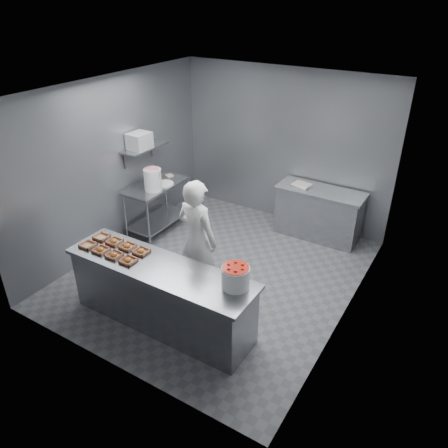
{
  "coord_description": "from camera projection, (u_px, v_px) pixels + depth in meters",
  "views": [
    {
      "loc": [
        3.04,
        -4.76,
        3.97
      ],
      "look_at": [
        0.24,
        -0.2,
        1.03
      ],
      "focal_mm": 35.0,
      "sensor_mm": 36.0,
      "label": 1
    }
  ],
  "objects": [
    {
      "name": "floor",
      "position": [
        217.0,
        272.0,
        6.86
      ],
      "size": [
        4.5,
        4.5,
        0.0
      ],
      "primitive_type": "plane",
      "color": "#4C4C51",
      "rests_on": "ground"
    },
    {
      "name": "ceiling",
      "position": [
        216.0,
        90.0,
        5.51
      ],
      "size": [
        4.5,
        4.5,
        0.0
      ],
      "primitive_type": "plane",
      "rotation": [
        3.14,
        0.0,
        0.0
      ],
      "color": "white",
      "rests_on": "wall_back"
    },
    {
      "name": "wall_back",
      "position": [
        283.0,
        147.0,
        7.87
      ],
      "size": [
        4.0,
        0.04,
        2.8
      ],
      "primitive_type": "cube",
      "color": "slate",
      "rests_on": "ground"
    },
    {
      "name": "wall_left",
      "position": [
        113.0,
        165.0,
        7.1
      ],
      "size": [
        0.04,
        4.5,
        2.8
      ],
      "primitive_type": "cube",
      "color": "slate",
      "rests_on": "ground"
    },
    {
      "name": "wall_right",
      "position": [
        356.0,
        227.0,
        5.27
      ],
      "size": [
        0.04,
        4.5,
        2.8
      ],
      "primitive_type": "cube",
      "color": "slate",
      "rests_on": "ground"
    },
    {
      "name": "service_counter",
      "position": [
        161.0,
        295.0,
        5.63
      ],
      "size": [
        2.6,
        0.7,
        0.9
      ],
      "color": "slate",
      "rests_on": "ground"
    },
    {
      "name": "prep_table",
      "position": [
        157.0,
        200.0,
        7.78
      ],
      "size": [
        0.6,
        1.2,
        0.9
      ],
      "color": "slate",
      "rests_on": "ground"
    },
    {
      "name": "back_counter",
      "position": [
        318.0,
        213.0,
        7.65
      ],
      "size": [
        1.5,
        0.6,
        0.9
      ],
      "color": "slate",
      "rests_on": "ground"
    },
    {
      "name": "wall_shelf",
      "position": [
        145.0,
        147.0,
        7.39
      ],
      "size": [
        0.35,
        0.9,
        0.03
      ],
      "primitive_type": "cube",
      "color": "slate",
      "rests_on": "wall_left"
    },
    {
      "name": "tray_0",
      "position": [
        88.0,
        245.0,
        5.82
      ],
      "size": [
        0.19,
        0.18,
        0.04
      ],
      "color": "tan",
      "rests_on": "service_counter"
    },
    {
      "name": "tray_1",
      "position": [
        101.0,
        250.0,
        5.71
      ],
      "size": [
        0.19,
        0.18,
        0.06
      ],
      "color": "tan",
      "rests_on": "service_counter"
    },
    {
      "name": "tray_2",
      "position": [
        114.0,
        255.0,
        5.6
      ],
      "size": [
        0.19,
        0.18,
        0.06
      ],
      "color": "tan",
      "rests_on": "service_counter"
    },
    {
      "name": "tray_3",
      "position": [
        128.0,
        260.0,
        5.49
      ],
      "size": [
        0.19,
        0.18,
        0.06
      ],
      "color": "tan",
      "rests_on": "service_counter"
    },
    {
      "name": "tray_4",
      "position": [
        101.0,
        237.0,
        6.01
      ],
      "size": [
        0.19,
        0.18,
        0.04
      ],
      "color": "tan",
      "rests_on": "service_counter"
    },
    {
      "name": "tray_5",
      "position": [
        114.0,
        241.0,
        5.9
      ],
      "size": [
        0.19,
        0.18,
        0.06
      ],
      "color": "tan",
      "rests_on": "service_counter"
    },
    {
      "name": "tray_6",
      "position": [
        127.0,
        246.0,
        5.79
      ],
      "size": [
        0.19,
        0.18,
        0.06
      ],
      "color": "tan",
      "rests_on": "service_counter"
    },
    {
      "name": "tray_7",
      "position": [
        141.0,
        251.0,
        5.68
      ],
      "size": [
        0.19,
        0.18,
        0.06
      ],
      "color": "tan",
      "rests_on": "service_counter"
    },
    {
      "name": "worker",
      "position": [
        197.0,
        239.0,
        6.02
      ],
      "size": [
        0.69,
        0.49,
        1.77
      ],
      "primitive_type": "imported",
      "rotation": [
        0.0,
        0.0,
        3.03
      ],
      "color": "white",
      "rests_on": "ground"
    },
    {
      "name": "strawberry_tub",
      "position": [
        235.0,
        276.0,
        4.98
      ],
      "size": [
        0.33,
        0.33,
        0.27
      ],
      "color": "white",
      "rests_on": "service_counter"
    },
    {
      "name": "glaze_bucket",
      "position": [
        153.0,
        179.0,
        7.35
      ],
      "size": [
        0.31,
        0.29,
        0.45
      ],
      "color": "white",
      "rests_on": "prep_table"
    },
    {
      "name": "bucket_lid",
      "position": [
        165.0,
        184.0,
        7.64
      ],
      "size": [
        0.38,
        0.38,
        0.02
      ],
      "primitive_type": "cylinder",
      "rotation": [
        0.0,
        0.0,
        -0.24
      ],
      "color": "white",
      "rests_on": "prep_table"
    },
    {
      "name": "rag",
      "position": [
        169.0,
        175.0,
        7.97
      ],
      "size": [
        0.16,
        0.15,
        0.02
      ],
      "primitive_type": "cube",
      "rotation": [
        0.0,
        0.0,
        -0.42
      ],
      "color": "#CCB28C",
      "rests_on": "prep_table"
    },
    {
      "name": "appliance",
      "position": [
        139.0,
        141.0,
        7.23
      ],
      "size": [
        0.33,
        0.37,
        0.27
      ],
      "primitive_type": "cube",
      "rotation": [
        0.0,
        0.0,
        -0.05
      ],
      "color": "gray",
      "rests_on": "wall_shelf"
    },
    {
      "name": "paper_stack",
      "position": [
        302.0,
        185.0,
        7.59
      ],
      "size": [
        0.34,
        0.27,
        0.04
      ],
      "primitive_type": "cube",
      "rotation": [
        0.0,
        0.0,
        -0.19
      ],
      "color": "silver",
      "rests_on": "back_counter"
    }
  ]
}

